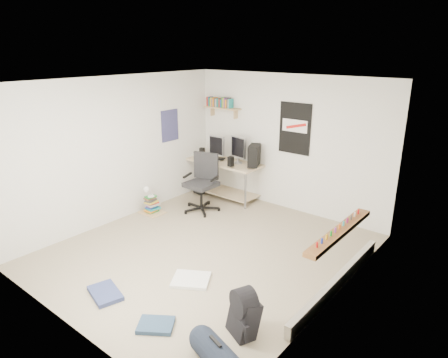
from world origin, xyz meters
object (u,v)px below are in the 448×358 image
Objects in this scene: desk at (223,178)px; book_stack at (152,205)px; duffel_bag at (216,353)px; office_chair at (201,186)px; backpack at (244,317)px.

book_stack is at bearing -109.15° from desk.
duffel_bag is 3.95m from book_stack.
book_stack is (-0.64, -0.66, -0.34)m from office_chair.
book_stack is at bearing -150.38° from office_chair.
office_chair is 0.98m from book_stack.
desk is at bearing 156.23° from backpack.
desk is 1.63m from book_stack.
desk is 4.24× the size of book_stack.
duffel_bag is (2.90, -3.67, -0.22)m from desk.
duffel_bag reaches higher than book_stack.
backpack is at bearing -56.86° from office_chair.
office_chair reaches higher than desk.
duffel_bag is 1.30× the size of book_stack.
desk is at bearing 74.40° from book_stack.
book_stack is (-0.44, -1.56, -0.22)m from desk.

